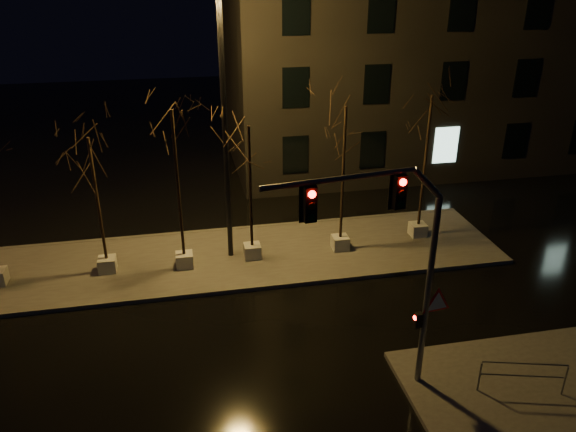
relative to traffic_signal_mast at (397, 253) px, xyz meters
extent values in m
plane|color=black|center=(-3.46, 2.46, -4.40)|extent=(90.00, 90.00, 0.00)
cube|color=#47443F|center=(-3.46, 8.46, -4.33)|extent=(22.00, 5.00, 0.15)
cube|color=#47443F|center=(4.04, -1.04, -4.33)|extent=(7.00, 5.00, 0.15)
cube|color=black|center=(10.54, 20.46, 3.10)|extent=(25.00, 12.00, 15.00)
cube|color=#BBBAAE|center=(-8.11, 8.20, -3.98)|extent=(0.65, 0.65, 0.55)
cylinder|color=black|center=(-8.11, 8.20, -1.34)|extent=(0.11, 0.11, 4.73)
cube|color=#BBBAAE|center=(-5.22, 7.97, -3.98)|extent=(0.65, 0.65, 0.55)
cylinder|color=black|center=(-5.22, 7.97, -0.89)|extent=(0.11, 0.11, 5.61)
cube|color=#BBBAAE|center=(-2.55, 8.18, -3.98)|extent=(0.65, 0.65, 0.55)
cylinder|color=black|center=(-2.55, 8.18, -1.28)|extent=(0.11, 0.11, 4.84)
cube|color=#BBBAAE|center=(1.09, 8.19, -3.98)|extent=(0.65, 0.65, 0.55)
cylinder|color=black|center=(1.09, 8.19, -1.02)|extent=(0.11, 0.11, 5.37)
cube|color=#BBBAAE|center=(4.70, 8.71, -3.98)|extent=(0.65, 0.65, 0.55)
cylinder|color=black|center=(4.70, 8.71, -0.94)|extent=(0.11, 0.11, 5.53)
cylinder|color=slate|center=(1.04, 0.14, -1.44)|extent=(0.17, 0.17, 5.62)
cylinder|color=slate|center=(-1.60, -0.21, 2.16)|extent=(3.73, 0.63, 0.13)
cube|color=black|center=(-0.07, -0.01, 1.64)|extent=(0.31, 0.24, 0.84)
cube|color=black|center=(-2.30, -0.30, 1.64)|extent=(0.31, 0.24, 0.84)
cube|color=black|center=(0.84, 0.12, -2.19)|extent=(0.23, 0.19, 0.42)
cone|color=red|center=(1.32, 0.13, -1.72)|extent=(0.97, 0.16, 0.97)
sphere|color=#FF0C07|center=(1.04, 0.14, 1.92)|extent=(0.17, 0.17, 0.17)
cylinder|color=black|center=(-3.37, 8.53, 0.77)|extent=(0.20, 0.20, 10.04)
cylinder|color=slate|center=(2.49, -0.60, -3.79)|extent=(0.05, 0.05, 0.93)
cylinder|color=slate|center=(4.67, -1.20, -3.79)|extent=(0.05, 0.05, 0.93)
cylinder|color=slate|center=(3.58, -0.90, -3.27)|extent=(2.20, 0.64, 0.04)
cylinder|color=slate|center=(3.58, -0.90, -3.68)|extent=(2.20, 0.64, 0.04)
camera|label=1|loc=(-5.03, -11.42, 6.60)|focal=35.00mm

